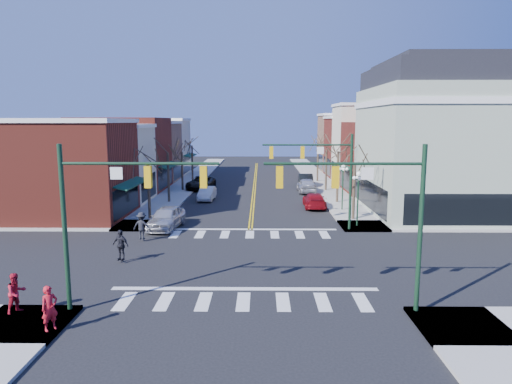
{
  "coord_description": "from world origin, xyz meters",
  "views": [
    {
      "loc": [
        0.78,
        -25.86,
        8.11
      ],
      "look_at": [
        0.43,
        8.22,
        2.8
      ],
      "focal_mm": 32.0,
      "sensor_mm": 36.0,
      "label": 1
    }
  ],
  "objects_px": {
    "victorian_corner": "(440,138)",
    "car_right_mid": "(307,185)",
    "lamppost_midblock": "(343,179)",
    "car_left_mid": "(207,193)",
    "car_left_far": "(201,183)",
    "pedestrian_red_a": "(50,308)",
    "pedestrian_dark_a": "(121,245)",
    "car_right_far": "(305,180)",
    "car_left_near": "(166,218)",
    "lamppost_corner": "(358,190)",
    "car_right_near": "(314,200)",
    "pedestrian_dark_b": "(142,226)",
    "pedestrian_red_b": "(16,293)"
  },
  "relations": [
    {
      "from": "lamppost_midblock",
      "to": "car_right_far",
      "type": "height_order",
      "value": "lamppost_midblock"
    },
    {
      "from": "victorian_corner",
      "to": "lamppost_midblock",
      "type": "xyz_separation_m",
      "value": [
        -8.3,
        0.5,
        -3.7
      ]
    },
    {
      "from": "car_left_near",
      "to": "car_right_far",
      "type": "height_order",
      "value": "car_left_near"
    },
    {
      "from": "car_left_mid",
      "to": "car_left_far",
      "type": "xyz_separation_m",
      "value": [
        -1.6,
        7.44,
        0.11
      ]
    },
    {
      "from": "car_left_near",
      "to": "car_right_near",
      "type": "distance_m",
      "value": 14.97
    },
    {
      "from": "lamppost_midblock",
      "to": "car_left_far",
      "type": "xyz_separation_m",
      "value": [
        -14.6,
        13.2,
        -2.17
      ]
    },
    {
      "from": "car_left_far",
      "to": "car_right_near",
      "type": "bearing_deg",
      "value": -36.08
    },
    {
      "from": "pedestrian_dark_b",
      "to": "victorian_corner",
      "type": "bearing_deg",
      "value": -149.12
    },
    {
      "from": "pedestrian_red_b",
      "to": "pedestrian_red_a",
      "type": "bearing_deg",
      "value": -94.74
    },
    {
      "from": "lamppost_midblock",
      "to": "car_left_far",
      "type": "bearing_deg",
      "value": 137.88
    },
    {
      "from": "pedestrian_red_a",
      "to": "pedestrian_dark_a",
      "type": "height_order",
      "value": "pedestrian_dark_a"
    },
    {
      "from": "pedestrian_dark_a",
      "to": "pedestrian_red_a",
      "type": "bearing_deg",
      "value": -67.96
    },
    {
      "from": "car_right_far",
      "to": "pedestrian_red_a",
      "type": "relative_size",
      "value": 2.8
    },
    {
      "from": "lamppost_midblock",
      "to": "car_right_far",
      "type": "distance_m",
      "value": 16.26
    },
    {
      "from": "car_left_mid",
      "to": "pedestrian_dark_a",
      "type": "height_order",
      "value": "pedestrian_dark_a"
    },
    {
      "from": "lamppost_midblock",
      "to": "car_left_mid",
      "type": "height_order",
      "value": "lamppost_midblock"
    },
    {
      "from": "car_right_mid",
      "to": "lamppost_midblock",
      "type": "bearing_deg",
      "value": 100.99
    },
    {
      "from": "car_left_far",
      "to": "car_right_mid",
      "type": "distance_m",
      "value": 12.67
    },
    {
      "from": "victorian_corner",
      "to": "car_right_mid",
      "type": "distance_m",
      "value": 16.5
    },
    {
      "from": "car_left_near",
      "to": "car_right_far",
      "type": "bearing_deg",
      "value": 67.55
    },
    {
      "from": "lamppost_corner",
      "to": "pedestrian_dark_b",
      "type": "bearing_deg",
      "value": -164.7
    },
    {
      "from": "victorian_corner",
      "to": "car_right_mid",
      "type": "xyz_separation_m",
      "value": [
        -10.45,
        11.36,
        -5.81
      ]
    },
    {
      "from": "car_left_near",
      "to": "pedestrian_dark_b",
      "type": "height_order",
      "value": "pedestrian_dark_b"
    },
    {
      "from": "lamppost_corner",
      "to": "pedestrian_dark_a",
      "type": "relative_size",
      "value": 2.42
    },
    {
      "from": "pedestrian_red_a",
      "to": "pedestrian_dark_a",
      "type": "relative_size",
      "value": 0.98
    },
    {
      "from": "car_left_far",
      "to": "car_right_mid",
      "type": "bearing_deg",
      "value": -3.28
    },
    {
      "from": "car_left_near",
      "to": "pedestrian_red_b",
      "type": "height_order",
      "value": "pedestrian_red_b"
    },
    {
      "from": "car_left_near",
      "to": "car_left_mid",
      "type": "xyz_separation_m",
      "value": [
        1.6,
        12.76,
        -0.16
      ]
    },
    {
      "from": "pedestrian_dark_b",
      "to": "car_left_mid",
      "type": "bearing_deg",
      "value": -91.01
    },
    {
      "from": "pedestrian_dark_b",
      "to": "pedestrian_dark_a",
      "type": "bearing_deg",
      "value": 97.6
    },
    {
      "from": "car_left_near",
      "to": "lamppost_corner",
      "type": "bearing_deg",
      "value": 8.59
    },
    {
      "from": "victorian_corner",
      "to": "lamppost_midblock",
      "type": "relative_size",
      "value": 3.29
    },
    {
      "from": "victorian_corner",
      "to": "pedestrian_dark_b",
      "type": "distance_m",
      "value": 26.5
    },
    {
      "from": "pedestrian_dark_a",
      "to": "victorian_corner",
      "type": "bearing_deg",
      "value": 54.21
    },
    {
      "from": "car_left_far",
      "to": "pedestrian_red_a",
      "type": "height_order",
      "value": "pedestrian_red_a"
    },
    {
      "from": "car_right_mid",
      "to": "pedestrian_red_a",
      "type": "height_order",
      "value": "pedestrian_red_a"
    },
    {
      "from": "lamppost_midblock",
      "to": "car_left_mid",
      "type": "xyz_separation_m",
      "value": [
        -13.0,
        5.76,
        -2.28
      ]
    },
    {
      "from": "lamppost_midblock",
      "to": "car_right_near",
      "type": "bearing_deg",
      "value": 145.75
    },
    {
      "from": "victorian_corner",
      "to": "car_right_far",
      "type": "xyz_separation_m",
      "value": [
        -10.1,
        16.51,
        -5.85
      ]
    },
    {
      "from": "car_right_mid",
      "to": "car_right_far",
      "type": "xyz_separation_m",
      "value": [
        0.35,
        5.15,
        -0.04
      ]
    },
    {
      "from": "lamppost_corner",
      "to": "car_left_mid",
      "type": "xyz_separation_m",
      "value": [
        -13.0,
        12.26,
        -2.28
      ]
    },
    {
      "from": "lamppost_corner",
      "to": "car_right_near",
      "type": "height_order",
      "value": "lamppost_corner"
    },
    {
      "from": "car_right_far",
      "to": "pedestrian_red_b",
      "type": "bearing_deg",
      "value": 70.19
    },
    {
      "from": "car_right_near",
      "to": "pedestrian_red_a",
      "type": "bearing_deg",
      "value": 64.23
    },
    {
      "from": "victorian_corner",
      "to": "lamppost_corner",
      "type": "distance_m",
      "value": 10.89
    },
    {
      "from": "car_left_mid",
      "to": "lamppost_midblock",
      "type": "bearing_deg",
      "value": -21.53
    },
    {
      "from": "lamppost_midblock",
      "to": "car_right_near",
      "type": "height_order",
      "value": "lamppost_midblock"
    },
    {
      "from": "car_left_mid",
      "to": "pedestrian_dark_b",
      "type": "bearing_deg",
      "value": -96.23
    },
    {
      "from": "lamppost_corner",
      "to": "car_right_far",
      "type": "relative_size",
      "value": 0.88
    },
    {
      "from": "car_left_far",
      "to": "pedestrian_red_a",
      "type": "relative_size",
      "value": 3.25
    }
  ]
}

